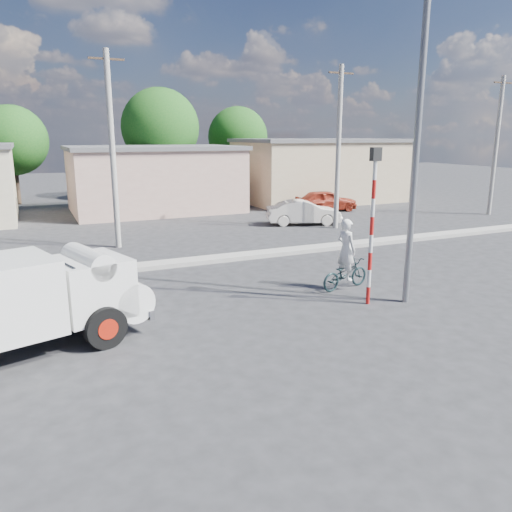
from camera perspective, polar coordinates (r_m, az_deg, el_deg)
name	(u,v)px	position (r m, az deg, el deg)	size (l,w,h in m)	color
ground_plane	(294,342)	(11.79, 4.39, -9.72)	(120.00, 120.00, 0.00)	#29292B
median	(191,261)	(18.80, -7.40, -0.61)	(40.00, 0.80, 0.16)	#99968E
truck	(26,300)	(11.93, -24.81, -4.58)	(5.54, 3.30, 2.16)	black
bicycle	(345,274)	(15.75, 10.14, -2.02)	(0.63, 1.81, 0.95)	#16282A
cyclist	(346,259)	(15.63, 10.21, -0.34)	(0.69, 0.46, 1.91)	white
car_cream	(304,212)	(26.94, 5.47, 4.98)	(1.37, 3.94, 1.30)	silver
car_red	(326,201)	(31.98, 8.00, 6.30)	(1.58, 3.92, 1.33)	maroon
traffic_pole	(373,213)	(14.01, 13.17, 4.76)	(0.28, 0.18, 4.36)	red
streetlight	(414,124)	(14.22, 17.56, 14.21)	(2.34, 0.22, 9.00)	slate
building_row	(140,177)	(32.20, -13.11, 8.75)	(37.80, 7.30, 4.44)	beige
tree_row	(70,133)	(38.19, -20.49, 13.02)	(34.13, 7.32, 8.10)	#38281E
utility_poles	(231,149)	(23.10, -2.85, 12.12)	(35.40, 0.24, 8.00)	#99968E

